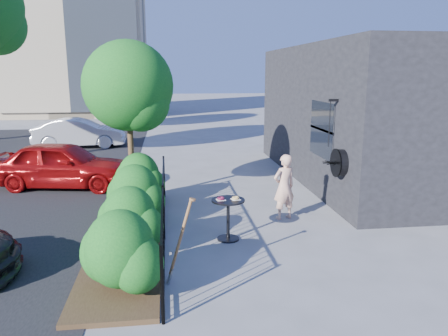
{
  "coord_description": "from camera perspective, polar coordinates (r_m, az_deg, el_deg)",
  "views": [
    {
      "loc": [
        -1.38,
        -8.2,
        3.22
      ],
      "look_at": [
        -0.19,
        0.92,
        1.2
      ],
      "focal_mm": 35.0,
      "sensor_mm": 36.0,
      "label": 1
    }
  ],
  "objects": [
    {
      "name": "ground",
      "position": [
        8.92,
        1.99,
        -8.79
      ],
      "size": [
        120.0,
        120.0,
        0.0
      ],
      "primitive_type": "plane",
      "color": "gray",
      "rests_on": "ground"
    },
    {
      "name": "shop_building",
      "position": [
        14.49,
        21.07,
        6.75
      ],
      "size": [
        6.22,
        9.0,
        4.0
      ],
      "color": "black",
      "rests_on": "ground"
    },
    {
      "name": "fence",
      "position": [
        8.62,
        -7.92,
        -5.7
      ],
      "size": [
        0.05,
        6.05,
        1.1
      ],
      "color": "black",
      "rests_on": "ground"
    },
    {
      "name": "planting_bed",
      "position": [
        8.83,
        -12.42,
        -9.01
      ],
      "size": [
        1.3,
        6.0,
        0.08
      ],
      "primitive_type": "cube",
      "color": "#382616",
      "rests_on": "ground"
    },
    {
      "name": "shrubs",
      "position": [
        8.7,
        -11.91,
        -4.71
      ],
      "size": [
        1.1,
        5.6,
        1.24
      ],
      "color": "#13551A",
      "rests_on": "ground"
    },
    {
      "name": "patio_tree",
      "position": [
        11.0,
        -12.08,
        9.75
      ],
      "size": [
        2.2,
        2.2,
        3.94
      ],
      "color": "#3F2B19",
      "rests_on": "ground"
    },
    {
      "name": "cafe_table",
      "position": [
        8.52,
        0.55,
        -5.77
      ],
      "size": [
        0.65,
        0.65,
        0.87
      ],
      "rotation": [
        0.0,
        0.0,
        0.18
      ],
      "color": "black",
      "rests_on": "ground"
    },
    {
      "name": "woman",
      "position": [
        9.76,
        7.86,
        -2.47
      ],
      "size": [
        0.62,
        0.51,
        1.47
      ],
      "primitive_type": "imported",
      "rotation": [
        0.0,
        0.0,
        3.48
      ],
      "color": "#E0AB91",
      "rests_on": "ground"
    },
    {
      "name": "shovel",
      "position": [
        6.87,
        -5.95,
        -9.99
      ],
      "size": [
        0.47,
        0.18,
        1.4
      ],
      "color": "brown",
      "rests_on": "ground"
    },
    {
      "name": "car_red",
      "position": [
        13.19,
        -20.34,
        0.43
      ],
      "size": [
        4.1,
        2.21,
        1.32
      ],
      "primitive_type": "imported",
      "rotation": [
        0.0,
        0.0,
        1.4
      ],
      "color": "maroon",
      "rests_on": "ground"
    },
    {
      "name": "car_silver",
      "position": [
        20.09,
        -18.32,
        4.37
      ],
      "size": [
        3.89,
        1.48,
        1.27
      ],
      "primitive_type": "imported",
      "rotation": [
        0.0,
        0.0,
        1.61
      ],
      "color": "silver",
      "rests_on": "ground"
    }
  ]
}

